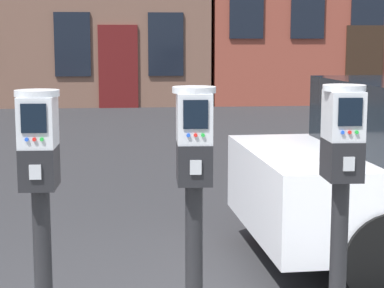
{
  "coord_description": "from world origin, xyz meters",
  "views": [
    {
      "loc": [
        -0.66,
        -3.56,
        1.72
      ],
      "look_at": [
        -0.31,
        -0.15,
        1.2
      ],
      "focal_mm": 63.44,
      "sensor_mm": 36.0,
      "label": 1
    }
  ],
  "objects": [
    {
      "name": "parking_meter_end_of_row",
      "position": [
        0.45,
        -0.25,
        1.08
      ],
      "size": [
        0.22,
        0.26,
        1.36
      ],
      "rotation": [
        0.0,
        0.0,
        -1.61
      ],
      "color": "black",
      "rests_on": "sidewalk_slab"
    },
    {
      "name": "parking_meter_twin_adjacent",
      "position": [
        -0.31,
        -0.25,
        1.08
      ],
      "size": [
        0.22,
        0.26,
        1.36
      ],
      "rotation": [
        0.0,
        0.0,
        -1.61
      ],
      "color": "black",
      "rests_on": "sidewalk_slab"
    },
    {
      "name": "parking_meter_near_kerb",
      "position": [
        -1.07,
        -0.25,
        1.07
      ],
      "size": [
        0.22,
        0.26,
        1.35
      ],
      "rotation": [
        0.0,
        0.0,
        -1.61
      ],
      "color": "black",
      "rests_on": "sidewalk_slab"
    }
  ]
}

